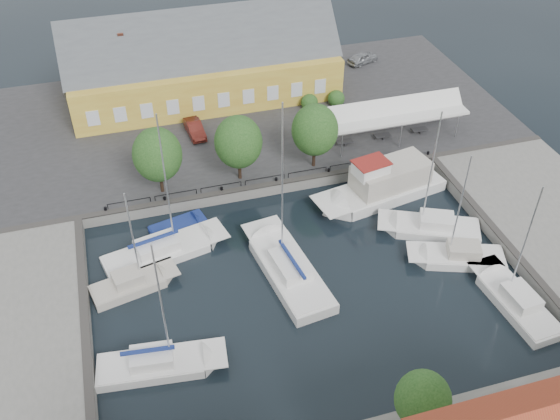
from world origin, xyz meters
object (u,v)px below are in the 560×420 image
object	(u,v)px
center_sailboat	(288,271)
launch_nw	(177,228)
warehouse	(197,66)
west_boat_a	(163,252)
east_boat_c	(515,303)
east_boat_a	(431,229)
car_silver	(363,58)
car_red	(195,129)
trawler	(384,187)
tent_canopy	(394,114)
east_boat_b	(458,258)
west_boat_b	(133,286)
west_boat_d	(159,366)

from	to	relation	value
center_sailboat	launch_nw	distance (m)	10.73
warehouse	west_boat_a	size ratio (longest dim) A/B	2.16
center_sailboat	east_boat_c	xyz separation A→B (m)	(15.00, -7.76, -0.10)
center_sailboat	east_boat_a	size ratio (longest dim) A/B	1.26
warehouse	car_silver	distance (m)	20.42
east_boat_c	launch_nw	bearing A→B (deg)	145.23
car_red	car_silver	bearing A→B (deg)	20.00
trawler	east_boat_a	size ratio (longest dim) A/B	1.06
tent_canopy	east_boat_c	xyz separation A→B (m)	(-0.10, -22.22, -3.43)
car_red	trawler	distance (m)	19.71
launch_nw	center_sailboat	bearing A→B (deg)	-46.49
east_boat_b	launch_nw	world-z (taller)	east_boat_b
trawler	launch_nw	world-z (taller)	trawler
east_boat_b	west_boat_b	size ratio (longest dim) A/B	1.13
east_boat_c	tent_canopy	bearing A→B (deg)	89.75
center_sailboat	west_boat_d	xyz separation A→B (m)	(-10.79, -6.05, -0.09)
car_red	west_boat_d	distance (m)	27.50
car_silver	warehouse	bearing A→B (deg)	75.07
warehouse	east_boat_b	distance (m)	34.32
center_sailboat	west_boat_d	size ratio (longest dim) A/B	1.31
center_sailboat	east_boat_b	xyz separation A→B (m)	(13.32, -2.36, -0.10)
car_red	west_boat_a	distance (m)	16.55
car_red	west_boat_b	bearing A→B (deg)	-118.59
west_boat_a	trawler	bearing A→B (deg)	6.36
east_boat_b	east_boat_c	bearing A→B (deg)	-72.77
car_red	west_boat_d	xyz separation A→B (m)	(-7.33, -26.46, -1.40)
trawler	launch_nw	distance (m)	18.47
east_boat_b	warehouse	bearing A→B (deg)	115.80
west_boat_b	west_boat_a	bearing A→B (deg)	48.25
east_boat_c	west_boat_d	world-z (taller)	west_boat_d
west_boat_b	trawler	bearing A→B (deg)	13.01
west_boat_a	west_boat_b	distance (m)	4.04
launch_nw	warehouse	bearing A→B (deg)	74.00
tent_canopy	trawler	bearing A→B (deg)	-118.84
east_boat_b	east_boat_c	world-z (taller)	east_boat_c
car_silver	east_boat_b	xyz separation A→B (m)	(-5.27, -32.96, -1.41)
east_boat_a	west_boat_a	size ratio (longest dim) A/B	0.90
center_sailboat	east_boat_a	xyz separation A→B (m)	(12.94, 1.49, -0.10)
east_boat_a	tent_canopy	bearing A→B (deg)	80.55
tent_canopy	west_boat_d	bearing A→B (deg)	-141.62
car_red	west_boat_a	xyz separation A→B (m)	(-5.50, -15.55, -1.40)
car_silver	west_boat_a	world-z (taller)	west_boat_a
east_boat_b	west_boat_d	size ratio (longest dim) A/B	0.92
warehouse	east_boat_b	xyz separation A→B (m)	(14.82, -30.67, -4.17)
east_boat_c	west_boat_b	world-z (taller)	east_boat_c
west_boat_a	launch_nw	xyz separation A→B (m)	(1.57, 2.92, -0.18)
car_silver	east_boat_c	world-z (taller)	east_boat_c
east_boat_c	west_boat_b	distance (m)	28.33
warehouse	launch_nw	world-z (taller)	warehouse
center_sailboat	west_boat_b	distance (m)	11.79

